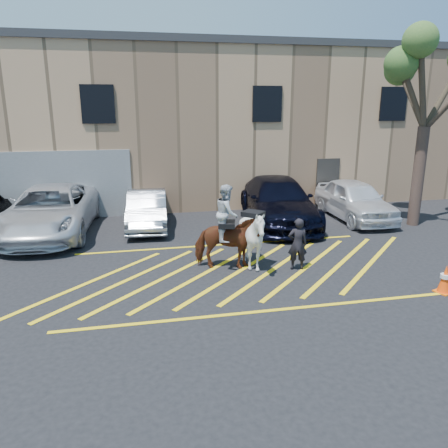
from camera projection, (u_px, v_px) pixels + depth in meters
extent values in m
plane|color=black|center=(236.00, 268.00, 12.72)|extent=(90.00, 90.00, 0.00)
imported|color=silver|center=(50.00, 211.00, 15.87)|extent=(3.31, 6.42, 1.73)
imported|color=#959AA3|center=(147.00, 209.00, 16.78)|extent=(1.71, 4.27, 1.38)
imported|color=black|center=(278.00, 201.00, 17.38)|extent=(3.08, 6.24, 1.74)
imported|color=white|center=(354.00, 200.00, 17.96)|extent=(1.97, 4.75, 1.61)
imported|color=black|center=(298.00, 244.00, 12.46)|extent=(0.61, 0.46, 1.52)
cube|color=tan|center=(184.00, 125.00, 23.09)|extent=(32.00, 10.00, 7.00)
cube|color=#2D2D30|center=(182.00, 52.00, 22.12)|extent=(32.20, 10.20, 0.30)
cube|color=black|center=(98.00, 104.00, 17.25)|extent=(1.30, 0.08, 1.50)
cube|color=black|center=(267.00, 104.00, 18.65)|extent=(1.30, 0.08, 1.50)
cube|color=black|center=(393.00, 104.00, 19.85)|extent=(1.30, 0.08, 1.50)
cube|color=#38332D|center=(327.00, 182.00, 20.19)|extent=(1.10, 0.08, 2.20)
cube|color=yellow|center=(86.00, 284.00, 11.60)|extent=(4.20, 4.20, 0.01)
cube|color=yellow|center=(126.00, 281.00, 11.81)|extent=(4.20, 4.20, 0.01)
cube|color=yellow|center=(165.00, 278.00, 12.02)|extent=(4.20, 4.20, 0.01)
cube|color=yellow|center=(202.00, 275.00, 12.23)|extent=(4.20, 4.20, 0.01)
cube|color=yellow|center=(239.00, 272.00, 12.44)|extent=(4.20, 4.20, 0.01)
cube|color=yellow|center=(274.00, 269.00, 12.65)|extent=(4.20, 4.20, 0.01)
cube|color=yellow|center=(308.00, 266.00, 12.86)|extent=(4.20, 4.20, 0.01)
cube|color=yellow|center=(341.00, 263.00, 13.07)|extent=(4.20, 4.20, 0.01)
cube|color=yellow|center=(373.00, 261.00, 13.28)|extent=(4.20, 4.20, 0.01)
cube|color=yellow|center=(221.00, 245.00, 14.79)|extent=(9.50, 0.12, 0.01)
cube|color=yellow|center=(265.00, 311.00, 10.08)|extent=(9.50, 0.12, 0.01)
imported|color=maroon|center=(227.00, 243.00, 12.48)|extent=(2.03, 1.29, 1.58)
imported|color=#ABAEB6|center=(227.00, 213.00, 12.24)|extent=(0.78, 0.91, 1.61)
cube|color=black|center=(227.00, 224.00, 12.33)|extent=(0.58, 0.66, 0.14)
imported|color=silver|center=(253.00, 238.00, 12.51)|extent=(2.21, 2.22, 1.83)
cube|color=black|center=(253.00, 214.00, 12.32)|extent=(0.72, 0.72, 0.14)
cube|color=#FF600A|center=(443.00, 292.00, 11.09)|extent=(0.48, 0.48, 0.03)
cone|color=#FF470A|center=(445.00, 278.00, 11.00)|extent=(0.32, 0.32, 0.70)
cylinder|color=silver|center=(446.00, 276.00, 10.98)|extent=(0.25, 0.25, 0.10)
cylinder|color=#4C382E|center=(418.00, 177.00, 16.78)|extent=(0.44, 0.44, 3.80)
cylinder|color=#483C2B|center=(444.00, 94.00, 16.25)|extent=(1.76, 0.51, 2.68)
cylinder|color=#4A3A2D|center=(411.00, 99.00, 16.80)|extent=(0.33, 1.88, 2.34)
cylinder|color=#47372B|center=(413.00, 97.00, 15.87)|extent=(1.40, 0.20, 2.39)
cylinder|color=#493A2C|center=(422.00, 87.00, 15.54)|extent=(1.16, 0.77, 3.11)
sphere|color=#4B7030|center=(400.00, 70.00, 17.30)|extent=(1.20, 1.20, 1.20)
sphere|color=#4A6129|center=(401.00, 63.00, 15.44)|extent=(1.20, 1.20, 1.20)
sphere|color=#516E2F|center=(420.00, 40.00, 14.79)|extent=(1.20, 1.20, 1.20)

